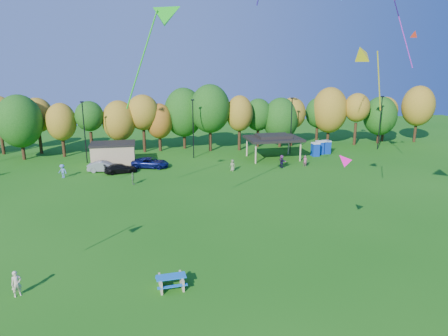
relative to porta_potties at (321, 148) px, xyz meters
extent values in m
plane|color=#19600F|center=(-22.48, -38.11, -1.10)|extent=(160.00, 160.00, 0.00)
cylinder|color=black|center=(-50.51, 10.82, 0.96)|extent=(0.50, 0.50, 4.12)
cylinder|color=black|center=(-46.23, 6.09, 0.68)|extent=(0.50, 0.50, 3.56)
ellipsoid|color=#144C0F|center=(-46.23, 6.09, 4.84)|extent=(6.62, 6.62, 8.00)
cylinder|color=black|center=(-44.61, 10.14, 0.80)|extent=(0.50, 0.50, 3.79)
ellipsoid|color=olive|center=(-44.61, 10.14, 5.22)|extent=(4.94, 4.94, 5.58)
cylinder|color=black|center=(-40.50, 6.90, 0.57)|extent=(0.50, 0.50, 3.34)
ellipsoid|color=olive|center=(-40.50, 6.90, 4.47)|extent=(4.61, 4.61, 5.88)
cylinder|color=black|center=(-36.20, 6.74, 0.81)|extent=(0.50, 0.50, 3.82)
ellipsoid|color=#144C0F|center=(-36.20, 6.74, 5.26)|extent=(4.43, 4.43, 4.73)
cylinder|color=black|center=(-31.78, 7.39, 0.53)|extent=(0.50, 0.50, 3.25)
ellipsoid|color=olive|center=(-31.78, 7.39, 4.32)|extent=(5.33, 5.33, 6.53)
cylinder|color=black|center=(-27.93, 7.96, 0.88)|extent=(0.50, 0.50, 3.96)
ellipsoid|color=olive|center=(-27.93, 7.96, 5.51)|extent=(5.31, 5.31, 5.82)
cylinder|color=black|center=(-25.33, 8.23, 0.43)|extent=(0.50, 0.50, 3.05)
ellipsoid|color=#995914|center=(-25.33, 8.23, 3.98)|extent=(4.54, 4.54, 5.87)
cylinder|color=black|center=(-21.06, 9.42, 0.79)|extent=(0.50, 0.50, 3.77)
ellipsoid|color=#144C0F|center=(-21.06, 9.42, 5.19)|extent=(6.69, 6.69, 8.35)
cylinder|color=black|center=(-17.02, 6.43, 1.04)|extent=(0.50, 0.50, 4.28)
ellipsoid|color=#144C0F|center=(-17.02, 6.43, 6.04)|extent=(6.64, 6.64, 8.01)
cylinder|color=black|center=(-12.07, 6.10, 0.78)|extent=(0.50, 0.50, 3.76)
ellipsoid|color=olive|center=(-12.07, 6.10, 5.17)|extent=(4.49, 4.49, 6.02)
cylinder|color=black|center=(-8.20, 8.14, 0.62)|extent=(0.50, 0.50, 3.43)
ellipsoid|color=#144C0F|center=(-8.20, 8.14, 4.62)|extent=(4.77, 4.77, 5.63)
cylinder|color=black|center=(-4.37, 7.29, 0.38)|extent=(0.50, 0.50, 2.95)
ellipsoid|color=#144C0F|center=(-4.37, 7.29, 3.83)|extent=(6.14, 6.14, 7.54)
cylinder|color=black|center=(-2.10, 7.75, 0.66)|extent=(0.50, 0.50, 3.52)
ellipsoid|color=olive|center=(-2.10, 7.75, 4.77)|extent=(4.78, 4.78, 5.53)
cylinder|color=black|center=(3.58, 9.41, 0.60)|extent=(0.50, 0.50, 3.39)
ellipsoid|color=#144C0F|center=(3.58, 9.41, 4.55)|extent=(4.54, 4.54, 5.46)
cylinder|color=black|center=(5.22, 8.12, 0.76)|extent=(0.50, 0.50, 3.72)
ellipsoid|color=olive|center=(5.22, 8.12, 5.10)|extent=(6.32, 6.32, 8.24)
cylinder|color=black|center=(9.51, 6.16, 0.93)|extent=(0.50, 0.50, 4.06)
ellipsoid|color=olive|center=(9.51, 6.16, 5.67)|extent=(4.50, 4.50, 5.13)
cylinder|color=black|center=(14.59, 6.70, 0.43)|extent=(0.50, 0.50, 3.05)
ellipsoid|color=#144C0F|center=(14.59, 6.70, 3.99)|extent=(5.97, 5.97, 7.05)
cylinder|color=black|center=(16.50, 8.24, 0.68)|extent=(0.50, 0.50, 3.55)
ellipsoid|color=olive|center=(16.50, 8.24, 4.83)|extent=(4.60, 4.60, 4.99)
cylinder|color=black|center=(22.03, 6.40, 0.94)|extent=(0.50, 0.50, 4.07)
ellipsoid|color=olive|center=(22.03, 6.40, 5.68)|extent=(5.83, 5.83, 7.42)
cylinder|color=black|center=(-36.48, 1.89, 3.40)|extent=(0.16, 0.16, 9.00)
cube|color=black|center=(-36.48, 1.89, 7.90)|extent=(0.50, 0.25, 0.18)
cylinder|color=black|center=(-20.48, 1.89, 3.40)|extent=(0.16, 0.16, 9.00)
cube|color=black|center=(-20.48, 1.89, 7.90)|extent=(0.50, 0.25, 0.18)
cylinder|color=black|center=(-4.48, 1.89, 3.40)|extent=(0.16, 0.16, 9.00)
cube|color=black|center=(-4.48, 1.89, 7.90)|extent=(0.50, 0.25, 0.18)
cylinder|color=black|center=(11.52, 1.89, 3.40)|extent=(0.16, 0.16, 9.00)
cube|color=black|center=(11.52, 1.89, 7.90)|extent=(0.50, 0.25, 0.18)
cube|color=tan|center=(-32.48, -0.11, 0.40)|extent=(6.00, 4.00, 3.00)
cube|color=black|center=(-32.48, -0.11, 2.03)|extent=(6.30, 4.30, 0.25)
cylinder|color=tan|center=(-11.98, -3.61, 0.40)|extent=(0.24, 0.24, 3.00)
cylinder|color=tan|center=(-4.98, -3.61, 0.40)|extent=(0.24, 0.24, 3.00)
cylinder|color=tan|center=(-11.98, 1.39, 0.40)|extent=(0.24, 0.24, 3.00)
cylinder|color=tan|center=(-4.98, 1.39, 0.40)|extent=(0.24, 0.24, 3.00)
cube|color=black|center=(-8.48, -1.11, 2.05)|extent=(8.20, 6.20, 0.35)
cube|color=black|center=(-8.48, -1.11, 2.45)|extent=(5.00, 3.50, 0.45)
cube|color=#0C34A8|center=(-1.30, -0.87, -0.10)|extent=(1.10, 1.10, 2.00)
cube|color=silver|center=(-1.30, -0.87, 0.99)|extent=(1.15, 1.15, 0.18)
cube|color=#0C34A8|center=(0.00, 0.34, -0.10)|extent=(1.10, 1.10, 2.00)
cube|color=silver|center=(0.00, 0.34, 0.99)|extent=(1.15, 1.15, 0.18)
cube|color=#0C34A8|center=(1.30, 0.53, -0.10)|extent=(1.10, 1.10, 2.00)
cube|color=silver|center=(1.30, 0.53, 0.99)|extent=(1.15, 1.15, 0.18)
cube|color=tan|center=(-27.62, -35.24, -0.71)|extent=(0.21, 1.56, 0.77)
cube|color=tan|center=(-26.23, -35.16, -0.71)|extent=(0.21, 1.56, 0.77)
cube|color=blue|center=(-26.93, -35.20, -0.29)|extent=(1.97, 0.91, 0.06)
cube|color=blue|center=(-26.89, -35.86, -0.63)|extent=(1.94, 0.37, 0.05)
cube|color=blue|center=(-26.96, -34.54, -0.63)|extent=(1.94, 0.37, 0.05)
imported|color=beige|center=(-36.53, -34.18, -0.24)|extent=(0.74, 0.67, 1.71)
imported|color=gray|center=(-33.52, -3.89, -0.37)|extent=(4.57, 2.05, 1.46)
imported|color=#0E1555|center=(-27.32, -2.99, -0.38)|extent=(5.67, 3.85, 1.44)
imported|color=black|center=(-31.33, -5.06, -0.47)|extent=(4.61, 2.60, 1.26)
imported|color=#517A4A|center=(-29.64, -10.93, -0.33)|extent=(0.56, 0.96, 1.54)
imported|color=#983F94|center=(-9.00, -6.58, -0.21)|extent=(0.87, 1.73, 1.78)
imported|color=#5379B8|center=(-38.55, -5.99, -0.20)|extent=(1.34, 1.13, 1.80)
imported|color=#9F4B67|center=(-5.55, -6.80, -0.29)|extent=(0.69, 0.68, 1.61)
imported|color=#737E56|center=(-16.32, -7.13, -0.30)|extent=(0.89, 0.93, 1.60)
cone|color=#F50D93|center=(-14.83, -34.37, 6.79)|extent=(1.49, 1.34, 1.22)
cylinder|color=#B625C5|center=(-1.68, -20.52, 16.52)|extent=(2.53, 1.44, 7.55)
cone|color=#19B918|center=(-25.97, -29.75, 16.54)|extent=(2.48, 1.98, 2.42)
cylinder|color=#19B918|center=(-28.06, -29.89, 13.39)|extent=(2.49, 0.27, 6.61)
cone|color=red|center=(2.17, -17.20, 16.48)|extent=(1.21, 1.41, 1.19)
cone|color=gold|center=(-10.71, -28.57, 14.03)|extent=(2.38, 2.26, 1.91)
cylinder|color=gold|center=(-9.49, -29.44, 11.78)|extent=(1.53, 1.13, 4.73)
camera|label=1|loc=(-28.33, -58.83, 13.14)|focal=32.00mm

